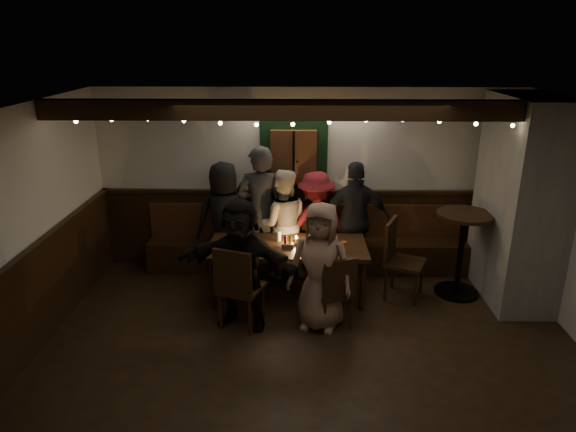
{
  "coord_description": "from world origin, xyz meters",
  "views": [
    {
      "loc": [
        -0.15,
        -4.67,
        3.25
      ],
      "look_at": [
        -0.26,
        1.6,
        1.05
      ],
      "focal_mm": 32.0,
      "sensor_mm": 36.0,
      "label": 1
    }
  ],
  "objects_px": {
    "chair_near_right": "(336,289)",
    "person_g": "(320,267)",
    "chair_end": "(398,254)",
    "person_c": "(282,224)",
    "chair_near_left": "(237,284)",
    "person_f": "(241,264)",
    "high_top": "(462,243)",
    "person_d": "(316,223)",
    "person_b": "(261,212)",
    "person_a": "(225,219)",
    "person_e": "(355,219)",
    "dining_table": "(288,250)"
  },
  "relations": [
    {
      "from": "dining_table",
      "to": "person_f",
      "type": "bearing_deg",
      "value": -126.57
    },
    {
      "from": "person_d",
      "to": "chair_near_left",
      "type": "bearing_deg",
      "value": 36.76
    },
    {
      "from": "person_d",
      "to": "chair_end",
      "type": "bearing_deg",
      "value": 123.57
    },
    {
      "from": "dining_table",
      "to": "chair_near_right",
      "type": "height_order",
      "value": "chair_near_right"
    },
    {
      "from": "person_c",
      "to": "person_g",
      "type": "relative_size",
      "value": 1.01
    },
    {
      "from": "chair_end",
      "to": "chair_near_right",
      "type": "bearing_deg",
      "value": -135.83
    },
    {
      "from": "person_a",
      "to": "person_g",
      "type": "xyz_separation_m",
      "value": [
        1.28,
        -1.44,
        -0.05
      ]
    },
    {
      "from": "high_top",
      "to": "person_e",
      "type": "height_order",
      "value": "person_e"
    },
    {
      "from": "dining_table",
      "to": "person_c",
      "type": "distance_m",
      "value": 0.67
    },
    {
      "from": "person_b",
      "to": "person_f",
      "type": "relative_size",
      "value": 1.2
    },
    {
      "from": "chair_near_left",
      "to": "person_f",
      "type": "bearing_deg",
      "value": 70.87
    },
    {
      "from": "chair_near_left",
      "to": "person_a",
      "type": "distance_m",
      "value": 1.57
    },
    {
      "from": "person_f",
      "to": "person_b",
      "type": "bearing_deg",
      "value": 101.22
    },
    {
      "from": "chair_near_right",
      "to": "person_f",
      "type": "distance_m",
      "value": 1.13
    },
    {
      "from": "person_b",
      "to": "person_f",
      "type": "xyz_separation_m",
      "value": [
        -0.14,
        -1.41,
        -0.15
      ]
    },
    {
      "from": "person_a",
      "to": "person_g",
      "type": "height_order",
      "value": "person_a"
    },
    {
      "from": "high_top",
      "to": "person_a",
      "type": "height_order",
      "value": "person_a"
    },
    {
      "from": "chair_near_right",
      "to": "high_top",
      "type": "bearing_deg",
      "value": 28.23
    },
    {
      "from": "chair_end",
      "to": "person_b",
      "type": "relative_size",
      "value": 0.56
    },
    {
      "from": "chair_near_left",
      "to": "person_a",
      "type": "xyz_separation_m",
      "value": [
        -0.34,
        1.51,
        0.24
      ]
    },
    {
      "from": "dining_table",
      "to": "person_d",
      "type": "bearing_deg",
      "value": 63.32
    },
    {
      "from": "person_b",
      "to": "person_d",
      "type": "xyz_separation_m",
      "value": [
        0.77,
        0.06,
        -0.19
      ]
    },
    {
      "from": "chair_near_left",
      "to": "chair_near_right",
      "type": "distance_m",
      "value": 1.13
    },
    {
      "from": "chair_near_left",
      "to": "person_e",
      "type": "height_order",
      "value": "person_e"
    },
    {
      "from": "high_top",
      "to": "person_c",
      "type": "distance_m",
      "value": 2.4
    },
    {
      "from": "high_top",
      "to": "person_c",
      "type": "height_order",
      "value": "person_c"
    },
    {
      "from": "person_g",
      "to": "chair_near_left",
      "type": "bearing_deg",
      "value": -160.64
    },
    {
      "from": "chair_near_left",
      "to": "person_b",
      "type": "relative_size",
      "value": 0.55
    },
    {
      "from": "high_top",
      "to": "person_g",
      "type": "distance_m",
      "value": 2.06
    },
    {
      "from": "chair_end",
      "to": "person_f",
      "type": "height_order",
      "value": "person_f"
    },
    {
      "from": "person_b",
      "to": "person_f",
      "type": "height_order",
      "value": "person_b"
    },
    {
      "from": "person_f",
      "to": "high_top",
      "type": "bearing_deg",
      "value": 33.48
    },
    {
      "from": "person_f",
      "to": "chair_near_left",
      "type": "bearing_deg",
      "value": -92.29
    },
    {
      "from": "high_top",
      "to": "person_d",
      "type": "bearing_deg",
      "value": 161.16
    },
    {
      "from": "person_a",
      "to": "person_d",
      "type": "xyz_separation_m",
      "value": [
        1.28,
        0.06,
        -0.07
      ]
    },
    {
      "from": "chair_end",
      "to": "person_c",
      "type": "relative_size",
      "value": 0.67
    },
    {
      "from": "person_a",
      "to": "high_top",
      "type": "bearing_deg",
      "value": 150.71
    },
    {
      "from": "chair_end",
      "to": "person_a",
      "type": "distance_m",
      "value": 2.43
    },
    {
      "from": "chair_near_left",
      "to": "person_b",
      "type": "height_order",
      "value": "person_b"
    },
    {
      "from": "person_f",
      "to": "person_a",
      "type": "bearing_deg",
      "value": 121.62
    },
    {
      "from": "chair_near_right",
      "to": "person_a",
      "type": "relative_size",
      "value": 0.56
    },
    {
      "from": "person_b",
      "to": "person_e",
      "type": "xyz_separation_m",
      "value": [
        1.32,
        0.01,
        -0.11
      ]
    },
    {
      "from": "chair_end",
      "to": "person_d",
      "type": "height_order",
      "value": "person_d"
    },
    {
      "from": "chair_near_right",
      "to": "person_g",
      "type": "relative_size",
      "value": 0.59
    },
    {
      "from": "chair_end",
      "to": "person_b",
      "type": "height_order",
      "value": "person_b"
    },
    {
      "from": "person_f",
      "to": "person_g",
      "type": "distance_m",
      "value": 0.91
    },
    {
      "from": "person_b",
      "to": "high_top",
      "type": "bearing_deg",
      "value": 167.79
    },
    {
      "from": "person_e",
      "to": "person_c",
      "type": "bearing_deg",
      "value": 2.21
    },
    {
      "from": "chair_end",
      "to": "high_top",
      "type": "distance_m",
      "value": 0.84
    },
    {
      "from": "person_e",
      "to": "person_g",
      "type": "distance_m",
      "value": 1.56
    }
  ]
}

